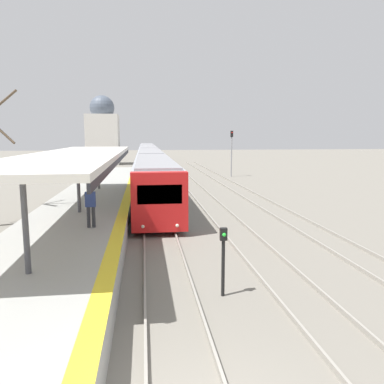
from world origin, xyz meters
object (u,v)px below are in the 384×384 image
(signal_post_near, at_px, (223,255))
(signal_mast_far, at_px, (232,148))
(person_on_platform, at_px, (91,204))
(train_near, at_px, (149,159))

(signal_post_near, height_order, signal_mast_far, signal_mast_far)
(person_on_platform, bearing_deg, signal_mast_far, 65.53)
(signal_mast_far, bearing_deg, signal_post_near, -103.70)
(person_on_platform, height_order, train_near, train_near)
(signal_post_near, xyz_separation_m, signal_mast_far, (7.68, 31.50, 2.01))
(signal_post_near, bearing_deg, signal_mast_far, 76.30)
(person_on_platform, distance_m, train_near, 32.76)
(person_on_platform, xyz_separation_m, signal_post_near, (4.36, -5.05, -0.64))
(train_near, bearing_deg, signal_mast_far, -33.90)
(person_on_platform, bearing_deg, signal_post_near, -49.19)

